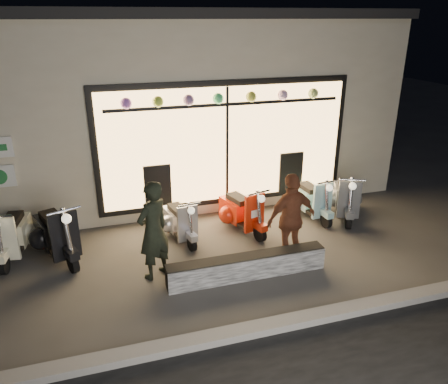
% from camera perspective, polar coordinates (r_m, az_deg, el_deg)
% --- Properties ---
extents(ground, '(40.00, 40.00, 0.00)m').
position_cam_1_polar(ground, '(7.88, -1.01, -8.94)').
color(ground, '#383533').
rests_on(ground, ground).
extents(kerb, '(40.00, 0.25, 0.12)m').
position_cam_1_polar(kerb, '(6.29, 4.31, -17.42)').
color(kerb, slate).
rests_on(kerb, ground).
extents(shop_building, '(10.20, 6.23, 4.20)m').
position_cam_1_polar(shop_building, '(11.79, -7.96, 12.27)').
color(shop_building, beige).
rests_on(shop_building, ground).
extents(graffiti_barrier, '(2.70, 0.28, 0.40)m').
position_cam_1_polar(graffiti_barrier, '(7.34, 3.03, -9.68)').
color(graffiti_barrier, black).
rests_on(graffiti_barrier, ground).
extents(scooter_silver, '(0.54, 1.24, 0.88)m').
position_cam_1_polar(scooter_silver, '(8.58, -5.96, -3.67)').
color(scooter_silver, black).
rests_on(scooter_silver, ground).
extents(scooter_red, '(0.67, 1.35, 0.97)m').
position_cam_1_polar(scooter_red, '(8.87, 2.02, -2.39)').
color(scooter_red, black).
rests_on(scooter_red, ground).
extents(scooter_black, '(0.84, 1.50, 1.08)m').
position_cam_1_polar(scooter_black, '(8.45, -21.21, -4.93)').
color(scooter_black, black).
rests_on(scooter_black, ground).
extents(scooter_cream, '(0.57, 1.40, 1.00)m').
position_cam_1_polar(scooter_cream, '(8.81, -25.76, -4.82)').
color(scooter_cream, black).
rests_on(scooter_cream, ground).
extents(scooter_blue, '(0.48, 1.33, 0.95)m').
position_cam_1_polar(scooter_blue, '(9.64, 11.07, -0.81)').
color(scooter_blue, black).
rests_on(scooter_blue, ground).
extents(scooter_grey, '(0.84, 1.38, 1.01)m').
position_cam_1_polar(scooter_grey, '(9.85, 15.56, -0.58)').
color(scooter_grey, black).
rests_on(scooter_grey, ground).
extents(man, '(0.73, 0.68, 1.68)m').
position_cam_1_polar(man, '(7.14, -9.22, -4.98)').
color(man, black).
rests_on(man, ground).
extents(woman, '(1.01, 0.56, 1.63)m').
position_cam_1_polar(woman, '(7.61, 8.78, -3.43)').
color(woman, brown).
rests_on(woman, ground).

